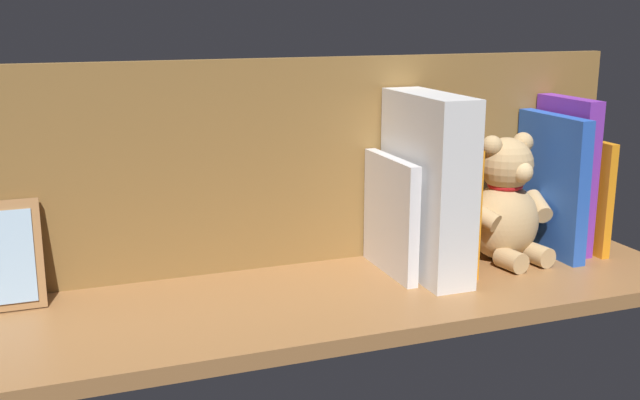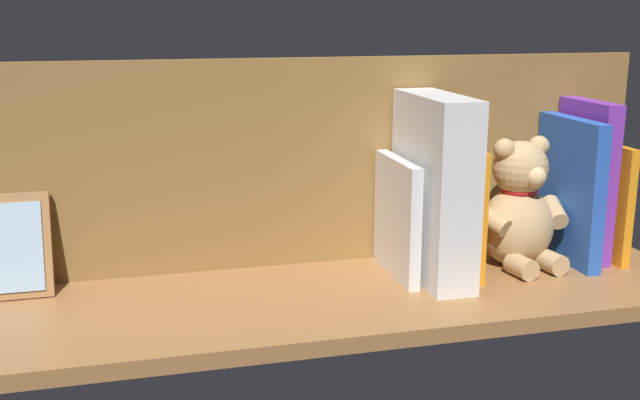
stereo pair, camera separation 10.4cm
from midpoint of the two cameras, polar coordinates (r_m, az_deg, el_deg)
The scene contains 10 objects.
ground_plane at distance 108.07cm, azimuth 2.77°, elevation -7.49°, with size 111.43×31.54×2.20cm, color #9E6B3D.
shelf_back_panel at distance 115.75cm, azimuth 0.91°, elevation 2.75°, with size 111.43×1.50×31.71cm, color olive.
book_0 at distance 130.81cm, azimuth 22.54°, elevation -0.00°, with size 1.44×14.43×18.40cm, color orange.
book_1 at distance 128.73cm, azimuth 21.42°, elevation 1.39°, with size 2.86×13.30×24.99cm, color purple.
book_2 at distance 125.85cm, azimuth 20.44°, elevation 0.65°, with size 2.29×16.11×22.62cm, color blue.
teddy_bear at distance 121.37cm, azimuth 17.07°, elevation -0.76°, with size 16.09×14.01×20.05cm.
book_3 at distance 117.04cm, azimuth 12.87°, elevation -0.62°, with size 1.77×15.75×19.23cm, color orange.
dictionary_thick_white at distance 112.28cm, azimuth 11.18°, elevation 0.88°, with size 6.24×19.45×26.95cm, color white.
book_4 at distance 113.19cm, azimuth 8.39°, elevation -1.34°, with size 1.71×15.71×17.62cm, color silver.
picture_frame_leaning at distance 110.86cm, azimuth -20.44°, elevation -3.38°, with size 13.53×5.07×14.41cm.
Camera 2 is at (24.89, 97.52, 38.61)cm, focal length 42.75 mm.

